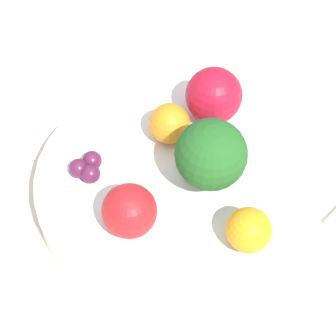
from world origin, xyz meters
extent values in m
plane|color=gray|center=(0.00, 0.00, 0.00)|extent=(6.00, 6.00, 0.00)
cube|color=beige|center=(0.00, 0.00, 0.01)|extent=(1.20, 1.20, 0.02)
cylinder|color=white|center=(0.00, 0.00, 0.04)|extent=(0.24, 0.24, 0.04)
cylinder|color=#99C17A|center=(0.01, -0.03, 0.07)|extent=(0.02, 0.02, 0.02)
sphere|color=#236023|center=(0.01, -0.03, 0.10)|extent=(0.06, 0.06, 0.06)
sphere|color=#B7142D|center=(0.08, 0.00, 0.09)|extent=(0.05, 0.05, 0.05)
sphere|color=red|center=(-0.06, 0.00, 0.08)|extent=(0.05, 0.05, 0.05)
sphere|color=orange|center=(0.04, 0.02, 0.08)|extent=(0.04, 0.04, 0.04)
sphere|color=orange|center=(-0.03, -0.09, 0.08)|extent=(0.04, 0.04, 0.04)
sphere|color=#5B1E42|center=(-0.03, 0.06, 0.07)|extent=(0.02, 0.02, 0.02)
sphere|color=#5B1E42|center=(-0.04, 0.07, 0.07)|extent=(0.02, 0.02, 0.02)
sphere|color=#5B1E42|center=(-0.04, 0.06, 0.07)|extent=(0.02, 0.02, 0.02)
camera|label=1|loc=(-0.25, -0.15, 0.47)|focal=60.00mm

